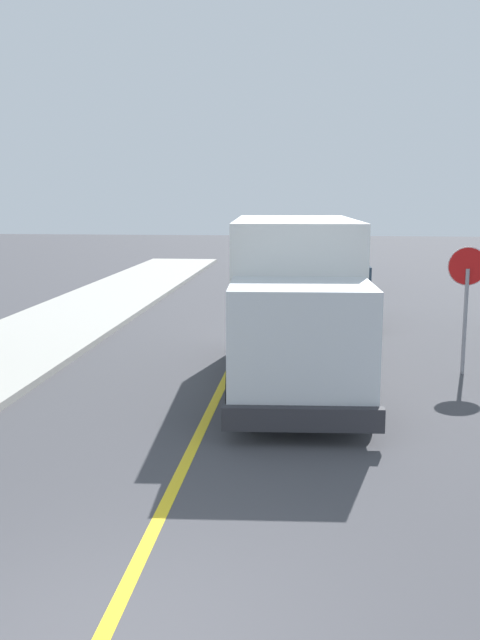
% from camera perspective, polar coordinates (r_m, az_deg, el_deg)
% --- Properties ---
extents(centre_line_yellow, '(0.16, 56.00, 0.01)m').
position_cam_1_polar(centre_line_yellow, '(15.55, -0.63, -3.65)').
color(centre_line_yellow, gold).
rests_on(centre_line_yellow, ground).
extents(box_truck, '(2.82, 7.31, 3.20)m').
position_cam_1_polar(box_truck, '(14.06, 4.46, 2.17)').
color(box_truck, silver).
rests_on(box_truck, ground).
extents(parked_car_near, '(1.87, 4.43, 1.67)m').
position_cam_1_polar(parked_car_near, '(20.99, 8.14, 2.03)').
color(parked_car_near, '#B7B7BC').
rests_on(parked_car_near, ground).
extents(parked_car_mid, '(1.81, 4.40, 1.67)m').
position_cam_1_polar(parked_car_mid, '(28.26, 6.36, 4.12)').
color(parked_car_mid, black).
rests_on(parked_car_mid, ground).
extents(parked_car_far, '(1.81, 4.41, 1.67)m').
position_cam_1_polar(parked_car_far, '(34.70, 5.98, 5.22)').
color(parked_car_far, '#2D4793').
rests_on(parked_car_far, ground).
extents(stop_sign, '(0.80, 0.10, 2.65)m').
position_cam_1_polar(stop_sign, '(15.23, 17.80, 2.66)').
color(stop_sign, gray).
rests_on(stop_sign, ground).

